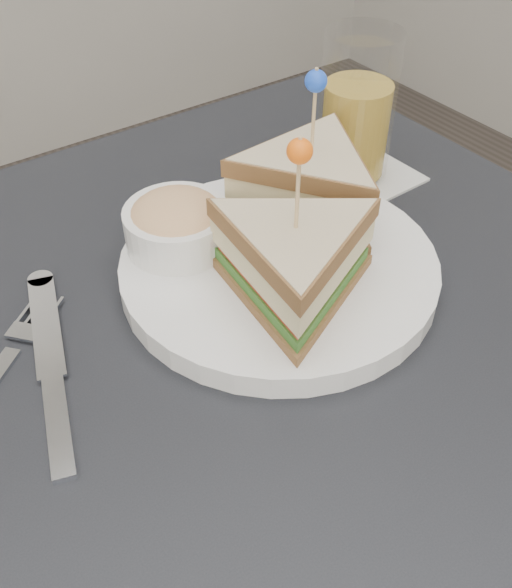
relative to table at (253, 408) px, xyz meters
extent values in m
cube|color=black|center=(0.00, 0.00, 0.06)|extent=(0.80, 0.80, 0.03)
cylinder|color=black|center=(0.35, 0.35, -0.31)|extent=(0.04, 0.04, 0.72)
cylinder|color=white|center=(0.07, 0.06, 0.08)|extent=(0.32, 0.32, 0.02)
cylinder|color=white|center=(0.07, 0.06, 0.10)|extent=(0.32, 0.32, 0.01)
cylinder|color=#E3BE83|center=(0.05, 0.02, 0.20)|extent=(0.00, 0.00, 0.09)
sphere|color=#FF6410|center=(0.05, 0.02, 0.24)|extent=(0.02, 0.02, 0.02)
cylinder|color=#E3BE83|center=(0.14, 0.10, 0.20)|extent=(0.00, 0.00, 0.09)
sphere|color=blue|center=(0.14, 0.10, 0.24)|extent=(0.02, 0.02, 0.02)
cylinder|color=white|center=(0.01, 0.13, 0.11)|extent=(0.11, 0.11, 0.04)
ellipsoid|color=#E0B772|center=(0.01, 0.13, 0.13)|extent=(0.09, 0.09, 0.04)
cube|color=#B7BCC3|center=(-0.15, 0.13, 0.08)|extent=(0.03, 0.03, 0.00)
cube|color=white|center=(-0.16, 0.02, 0.08)|extent=(0.05, 0.10, 0.01)
cube|color=white|center=(-0.13, 0.12, 0.08)|extent=(0.06, 0.13, 0.00)
cylinder|color=white|center=(-0.11, 0.18, 0.08)|extent=(0.03, 0.03, 0.00)
cube|color=silver|center=(0.25, 0.16, 0.08)|extent=(0.13, 0.13, 0.00)
cylinder|color=#B48E32|center=(0.25, 0.16, 0.13)|extent=(0.07, 0.07, 0.10)
cylinder|color=white|center=(0.25, 0.16, 0.16)|extent=(0.08, 0.08, 0.16)
cube|color=white|center=(0.26, 0.17, 0.18)|extent=(0.03, 0.03, 0.02)
cube|color=white|center=(0.23, 0.15, 0.18)|extent=(0.02, 0.02, 0.02)
camera|label=1|loc=(-0.21, -0.30, 0.47)|focal=40.00mm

